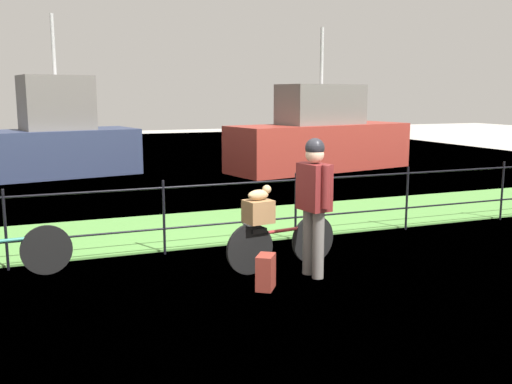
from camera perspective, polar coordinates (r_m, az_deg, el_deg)
ground_plane at (r=6.67m, az=3.29°, el=-9.51°), size 60.00×60.00×0.00m
grass_strip at (r=9.61m, az=-4.93°, el=-3.46°), size 27.00×2.40×0.03m
harbor_water at (r=18.10m, az=-12.99°, el=2.44°), size 30.00×30.00×0.00m
iron_fence at (r=8.25m, az=-2.33°, el=-1.42°), size 18.04×0.04×1.04m
bicycle_main at (r=7.31m, az=2.51°, el=-5.04°), size 1.58×0.31×0.64m
wooden_crate at (r=7.03m, az=0.23°, el=-1.94°), size 0.36×0.33×0.28m
terrier_dog at (r=7.00m, az=0.40°, el=-0.18°), size 0.32×0.18×0.18m
cyclist_person at (r=6.90m, az=5.77°, el=-0.30°), size 0.32×0.53×1.68m
backpack_on_paving at (r=6.58m, az=0.97°, el=-7.93°), size 0.31×0.33×0.40m
bicycle_parked at (r=7.49m, az=-23.97°, el=-5.59°), size 1.61×0.21×0.62m
moored_boat_near at (r=16.56m, az=-18.96°, el=4.93°), size 4.35×2.64×4.29m
moored_boat_mid at (r=17.00m, az=6.38°, el=5.31°), size 5.88×2.89×4.07m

